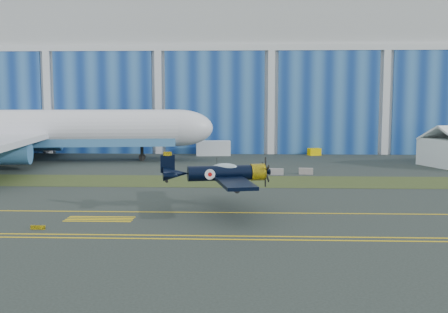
{
  "coord_description": "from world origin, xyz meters",
  "views": [
    {
      "loc": [
        -5.22,
        -53.16,
        10.48
      ],
      "look_at": [
        -7.45,
        4.52,
        4.27
      ],
      "focal_mm": 42.0,
      "sensor_mm": 36.0,
      "label": 1
    }
  ],
  "objects_px": {
    "shipping_container": "(213,148)",
    "tug": "(314,152)",
    "warbird": "(220,173)",
    "jetliner": "(21,87)"
  },
  "relations": [
    {
      "from": "jetliner",
      "to": "tug",
      "type": "xyz_separation_m",
      "value": [
        51.02,
        12.89,
        -11.95
      ]
    },
    {
      "from": "shipping_container",
      "to": "tug",
      "type": "relative_size",
      "value": 2.8
    },
    {
      "from": "warbird",
      "to": "tug",
      "type": "distance_m",
      "value": 53.93
    },
    {
      "from": "warbird",
      "to": "shipping_container",
      "type": "distance_m",
      "value": 50.73
    },
    {
      "from": "shipping_container",
      "to": "tug",
      "type": "distance_m",
      "value": 19.36
    },
    {
      "from": "tug",
      "to": "warbird",
      "type": "bearing_deg",
      "value": -125.99
    },
    {
      "from": "jetliner",
      "to": "warbird",
      "type": "bearing_deg",
      "value": -54.96
    },
    {
      "from": "tug",
      "to": "jetliner",
      "type": "bearing_deg",
      "value": 175.08
    },
    {
      "from": "warbird",
      "to": "jetliner",
      "type": "bearing_deg",
      "value": 119.71
    },
    {
      "from": "jetliner",
      "to": "tug",
      "type": "relative_size",
      "value": 34.6
    }
  ]
}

